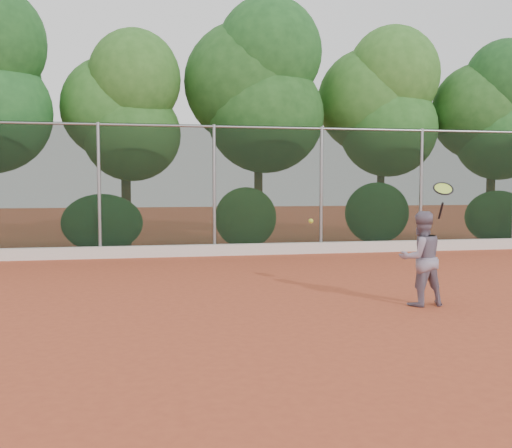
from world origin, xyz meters
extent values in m
plane|color=#B3482A|center=(0.00, 0.00, 0.00)|extent=(80.00, 80.00, 0.00)
cube|color=silver|center=(0.00, 6.82, 0.15)|extent=(24.00, 0.20, 0.30)
imported|color=gray|center=(2.44, -0.04, 0.75)|extent=(0.76, 0.61, 1.49)
cube|color=black|center=(0.00, 7.00, 1.75)|extent=(24.00, 0.01, 3.50)
cylinder|color=gray|center=(0.00, 7.00, 3.45)|extent=(24.00, 0.06, 0.06)
cylinder|color=gray|center=(-3.00, 7.00, 1.75)|extent=(0.09, 0.09, 3.50)
cylinder|color=gray|center=(0.00, 7.00, 1.75)|extent=(0.09, 0.09, 3.50)
cylinder|color=gray|center=(3.00, 7.00, 1.75)|extent=(0.09, 0.09, 3.50)
cylinder|color=gray|center=(6.00, 7.00, 1.75)|extent=(0.09, 0.09, 3.50)
cylinder|color=#432A1A|center=(-2.40, 9.30, 1.20)|extent=(0.28, 0.28, 2.40)
ellipsoid|color=#27571D|center=(-2.20, 9.20, 3.40)|extent=(2.90, 2.40, 2.80)
ellipsoid|color=#2A6021|center=(-2.70, 9.50, 4.20)|extent=(3.20, 2.70, 3.10)
ellipsoid|color=#2B5C1F|center=(-2.10, 9.00, 5.00)|extent=(2.70, 2.30, 2.90)
cylinder|color=#49331C|center=(1.60, 9.00, 1.50)|extent=(0.26, 0.26, 3.00)
ellipsoid|color=#2F6928|center=(1.80, 8.90, 4.00)|extent=(3.60, 3.00, 3.50)
ellipsoid|color=#2F6827|center=(1.30, 9.20, 5.00)|extent=(3.90, 3.20, 3.80)
ellipsoid|color=#2A6D29|center=(1.90, 8.80, 5.90)|extent=(3.20, 2.70, 3.30)
cylinder|color=#432B1A|center=(5.70, 9.20, 1.35)|extent=(0.24, 0.24, 2.70)
ellipsoid|color=#24591E|center=(5.90, 9.10, 3.70)|extent=(3.20, 2.70, 3.10)
ellipsoid|color=#295B1F|center=(5.40, 9.40, 4.60)|extent=(3.50, 2.90, 3.40)
ellipsoid|color=#2E6121|center=(6.00, 9.00, 5.40)|extent=(3.00, 2.50, 3.10)
cylinder|color=#412C19|center=(9.40, 8.80, 1.25)|extent=(0.28, 0.28, 2.50)
ellipsoid|color=#30762C|center=(9.60, 8.70, 3.50)|extent=(3.00, 2.50, 2.90)
ellipsoid|color=#356F2A|center=(9.10, 9.00, 4.30)|extent=(3.30, 2.80, 3.20)
ellipsoid|color=#245E24|center=(9.70, 8.60, 5.10)|extent=(2.80, 2.40, 3.00)
ellipsoid|color=#256226|center=(-3.00, 7.80, 0.85)|extent=(2.20, 1.16, 1.60)
ellipsoid|color=#3B772D|center=(1.00, 7.80, 0.95)|extent=(1.80, 1.04, 1.76)
ellipsoid|color=#2A6827|center=(5.00, 7.80, 1.05)|extent=(2.00, 1.10, 1.84)
ellipsoid|color=#295F24|center=(9.00, 7.80, 0.90)|extent=(2.16, 1.12, 1.64)
cylinder|color=black|center=(2.78, -0.02, 1.49)|extent=(0.09, 0.23, 0.28)
torus|color=black|center=(2.78, -0.08, 1.84)|extent=(0.37, 0.33, 0.21)
cylinder|color=#BCE443|center=(2.78, -0.08, 1.84)|extent=(0.31, 0.27, 0.17)
sphere|color=#B5C92D|center=(0.48, -0.62, 1.40)|extent=(0.07, 0.07, 0.07)
camera|label=1|loc=(-1.77, -8.29, 1.91)|focal=40.00mm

